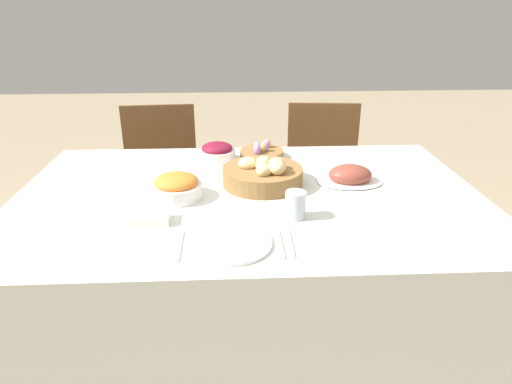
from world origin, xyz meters
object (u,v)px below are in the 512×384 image
at_px(fork, 180,246).
at_px(dinner_plate, 230,244).
at_px(knife, 280,243).
at_px(chair_far_left, 161,178).
at_px(butter_dish, 149,217).
at_px(bread_basket, 263,174).
at_px(egg_basket, 262,153).
at_px(chair_far_right, 323,175).
at_px(spoon, 290,243).
at_px(carrot_bowl, 177,187).
at_px(beet_salad_bowl, 217,153).
at_px(ham_platter, 350,176).
at_px(drinking_cup, 295,205).

bearing_deg(fork, dinner_plate, -0.77).
bearing_deg(knife, dinner_plate, 179.23).
bearing_deg(chair_far_left, butter_dish, -86.73).
distance_m(fork, knife, 0.30).
relative_size(bread_basket, egg_basket, 1.58).
distance_m(chair_far_right, spoon, 1.39).
relative_size(chair_far_left, fork, 5.06).
height_order(chair_far_right, dinner_plate, chair_far_right).
xyz_separation_m(chair_far_left, carrot_bowl, (0.22, -0.95, 0.33)).
bearing_deg(knife, chair_far_right, 72.69).
relative_size(egg_basket, carrot_bowl, 1.06).
distance_m(beet_salad_bowl, spoon, 0.79).
distance_m(chair_far_right, carrot_bowl, 1.25).
bearing_deg(butter_dish, chair_far_left, 97.43).
relative_size(bread_basket, carrot_bowl, 1.67).
height_order(chair_far_right, spoon, chair_far_right).
relative_size(chair_far_right, egg_basket, 4.44).
relative_size(chair_far_right, ham_platter, 3.36).
distance_m(chair_far_right, beet_salad_bowl, 0.88).
relative_size(bread_basket, ham_platter, 1.19).
relative_size(fork, butter_dish, 1.28).
distance_m(chair_far_left, spoon, 1.47).
bearing_deg(carrot_bowl, fork, -82.63).
distance_m(chair_far_left, chair_far_right, 0.95).
relative_size(ham_platter, knife, 1.51).
bearing_deg(egg_basket, chair_far_left, 136.79).
distance_m(bread_basket, butter_dish, 0.49).
bearing_deg(fork, bread_basket, 58.75).
bearing_deg(spoon, chair_far_left, 115.04).
relative_size(dinner_plate, spoon, 1.42).
xyz_separation_m(bread_basket, spoon, (0.05, -0.47, -0.04)).
height_order(knife, spoon, same).
relative_size(knife, drinking_cup, 1.88).
distance_m(egg_basket, dinner_plate, 0.80).
distance_m(chair_far_right, butter_dish, 1.43).
xyz_separation_m(ham_platter, knife, (-0.32, -0.47, -0.02)).
xyz_separation_m(egg_basket, beet_salad_bowl, (-0.20, -0.04, 0.02)).
bearing_deg(chair_far_left, drinking_cup, -65.30).
relative_size(chair_far_right, bread_basket, 2.82).
height_order(egg_basket, fork, egg_basket).
bearing_deg(beet_salad_bowl, spoon, -72.54).
height_order(knife, drinking_cup, drinking_cup).
bearing_deg(egg_basket, ham_platter, -44.10).
relative_size(bread_basket, beet_salad_bowl, 1.93).
distance_m(dinner_plate, butter_dish, 0.31).
relative_size(bread_basket, fork, 1.80).
relative_size(ham_platter, fork, 1.51).
relative_size(chair_far_left, spoon, 5.06).
distance_m(ham_platter, dinner_plate, 0.67).
height_order(dinner_plate, fork, dinner_plate).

